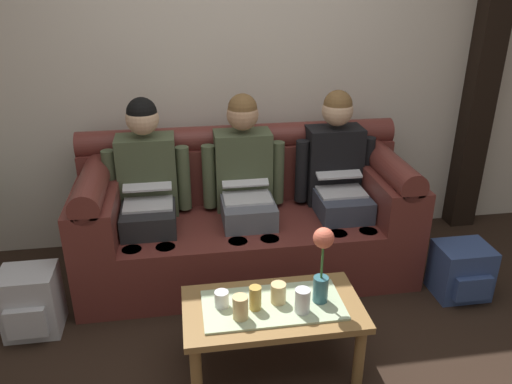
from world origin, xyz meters
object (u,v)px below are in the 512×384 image
at_px(person_right, 338,175).
at_px(cup_far_center, 240,307).
at_px(backpack_left, 31,302).
at_px(backpack_right, 461,271).
at_px(cup_near_right, 278,293).
at_px(coffee_table, 273,314).
at_px(person_middle, 245,180).
at_px(cup_near_left, 222,299).
at_px(flower_vase, 322,260).
at_px(cup_far_left, 255,298).
at_px(couch, 245,219).
at_px(cup_far_right, 302,301).
at_px(person_left, 148,186).

bearing_deg(person_right, cup_far_center, -126.55).
distance_m(backpack_left, backpack_right, 2.65).
height_order(person_right, cup_near_right, person_right).
height_order(coffee_table, cup_far_center, cup_far_center).
relative_size(person_middle, cup_near_left, 14.34).
relative_size(flower_vase, backpack_left, 1.06).
relative_size(coffee_table, backpack_right, 2.62).
bearing_deg(cup_near_right, person_right, 58.74).
relative_size(cup_far_left, backpack_right, 0.36).
xyz_separation_m(cup_far_center, cup_far_left, (0.08, 0.06, 0.00)).
bearing_deg(cup_far_center, cup_near_right, 25.04).
xyz_separation_m(person_middle, cup_far_center, (-0.18, -1.10, -0.20)).
bearing_deg(cup_near_left, cup_near_right, -1.88).
relative_size(couch, backpack_left, 5.57).
height_order(cup_far_left, backpack_left, cup_far_left).
relative_size(person_right, cup_near_left, 14.34).
relative_size(cup_far_left, cup_far_right, 0.99).
distance_m(coffee_table, cup_far_left, 0.16).
distance_m(flower_vase, cup_far_center, 0.46).
distance_m(person_left, cup_far_left, 1.19).
height_order(person_left, cup_far_center, person_left).
bearing_deg(cup_near_right, backpack_left, 160.12).
xyz_separation_m(backpack_left, backpack_right, (2.64, -0.05, -0.02)).
height_order(couch, backpack_left, couch).
bearing_deg(backpack_left, person_middle, 21.36).
distance_m(couch, backpack_right, 1.45).
bearing_deg(cup_far_center, backpack_left, 152.94).
height_order(cup_far_right, backpack_right, cup_far_right).
distance_m(coffee_table, backpack_right, 1.41).
relative_size(cup_far_center, cup_far_right, 0.96).
relative_size(person_right, backpack_right, 3.50).
bearing_deg(backpack_left, person_right, 14.75).
height_order(couch, cup_near_left, couch).
height_order(coffee_table, cup_far_right, cup_far_right).
xyz_separation_m(coffee_table, cup_far_right, (0.13, -0.08, 0.13)).
bearing_deg(person_left, cup_far_right, -54.85).
height_order(cup_far_center, backpack_left, cup_far_center).
bearing_deg(cup_far_right, backpack_left, 158.18).
xyz_separation_m(coffee_table, cup_far_left, (-0.09, -0.02, 0.13)).
height_order(person_middle, coffee_table, person_middle).
bearing_deg(person_right, person_left, 180.00).
bearing_deg(flower_vase, backpack_left, 161.94).
relative_size(person_left, cup_far_center, 9.99).
xyz_separation_m(person_middle, cup_near_right, (0.03, -1.00, -0.20)).
distance_m(person_middle, flower_vase, 1.06).
bearing_deg(cup_near_right, cup_far_center, -154.96).
xyz_separation_m(cup_near_left, backpack_right, (1.58, 0.43, -0.27)).
relative_size(cup_near_right, cup_far_center, 0.88).
xyz_separation_m(person_middle, cup_near_left, (-0.26, -1.00, -0.22)).
bearing_deg(cup_far_left, couch, 84.88).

